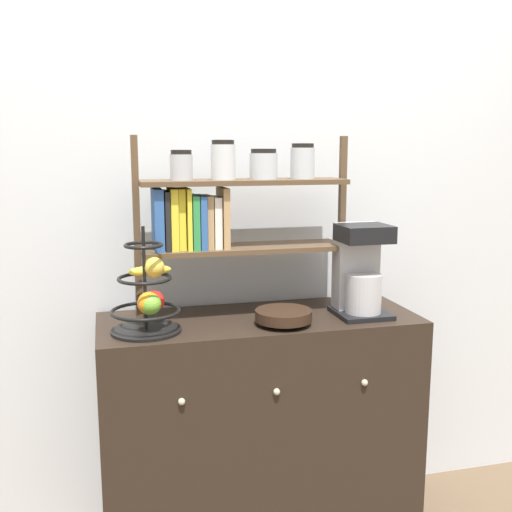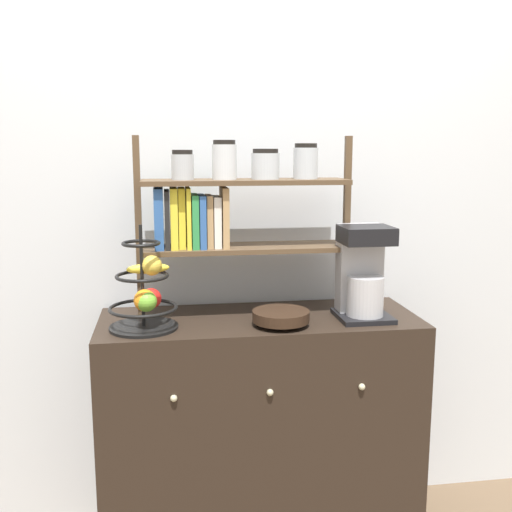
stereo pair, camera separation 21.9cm
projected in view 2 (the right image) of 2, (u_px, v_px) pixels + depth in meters
wall_back at (249, 206)px, 2.43m from camera, size 7.00×0.05×2.60m
sideboard at (259, 431)px, 2.32m from camera, size 1.19×0.47×0.91m
coffee_maker at (363, 273)px, 2.21m from camera, size 0.19×0.20×0.35m
fruit_stand at (145, 295)px, 2.07m from camera, size 0.24×0.24×0.37m
wooden_bowl at (281, 317)px, 2.13m from camera, size 0.20×0.20×0.05m
shelf_hutch at (224, 205)px, 2.20m from camera, size 0.81×0.20×0.67m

